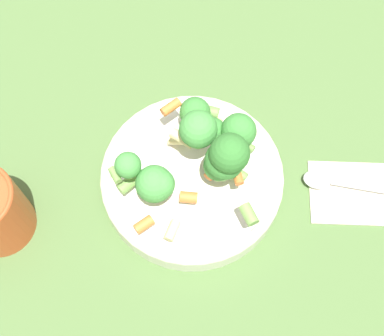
# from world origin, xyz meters

# --- Properties ---
(ground_plane) EXTENTS (3.00, 3.00, 0.00)m
(ground_plane) POSITION_xyz_m (0.00, 0.00, 0.00)
(ground_plane) COLOR #4C6B38
(bowl) EXTENTS (0.23, 0.23, 0.04)m
(bowl) POSITION_xyz_m (0.00, 0.00, 0.02)
(bowl) COLOR silver
(bowl) RESTS_ON ground_plane
(pasta_salad) EXTENTS (0.19, 0.19, 0.10)m
(pasta_salad) POSITION_xyz_m (-0.00, 0.01, 0.09)
(pasta_salad) COLOR #8CB766
(pasta_salad) RESTS_ON bowl
(napkin) EXTENTS (0.12, 0.15, 0.01)m
(napkin) POSITION_xyz_m (-0.05, 0.22, 0.00)
(napkin) COLOR beige
(napkin) RESTS_ON ground_plane
(spoon) EXTENTS (0.03, 0.19, 0.01)m
(spoon) POSITION_xyz_m (-0.05, 0.20, 0.01)
(spoon) COLOR silver
(spoon) RESTS_ON napkin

